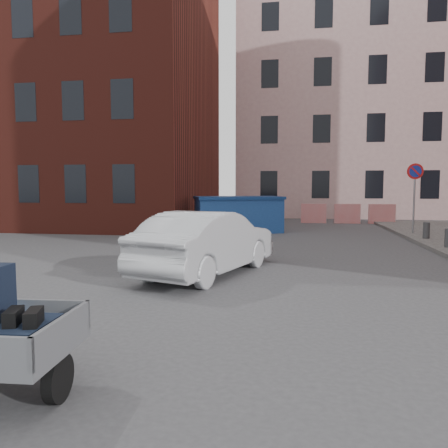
# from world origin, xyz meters

# --- Properties ---
(ground) EXTENTS (120.00, 120.00, 0.00)m
(ground) POSITION_xyz_m (0.00, 0.00, 0.00)
(ground) COLOR #38383A
(ground) RESTS_ON ground
(building_brick) EXTENTS (12.00, 10.00, 14.00)m
(building_brick) POSITION_xyz_m (-9.00, 13.00, 7.00)
(building_brick) COLOR #591E16
(building_brick) RESTS_ON ground
(building_pink) EXTENTS (16.00, 8.00, 14.00)m
(building_pink) POSITION_xyz_m (6.00, 22.00, 7.00)
(building_pink) COLOR #B88E8D
(building_pink) RESTS_ON ground
(far_building) EXTENTS (6.00, 6.00, 8.00)m
(far_building) POSITION_xyz_m (-20.00, 22.00, 4.00)
(far_building) COLOR maroon
(far_building) RESTS_ON ground
(no_parking_sign) EXTENTS (0.60, 0.09, 2.65)m
(no_parking_sign) POSITION_xyz_m (6.00, 9.48, 2.01)
(no_parking_sign) COLOR gray
(no_parking_sign) RESTS_ON sidewalk
(barriers) EXTENTS (4.70, 0.18, 1.00)m
(barriers) POSITION_xyz_m (4.20, 15.00, 0.50)
(barriers) COLOR red
(barriers) RESTS_ON ground
(dumpster) EXTENTS (3.96, 2.95, 1.49)m
(dumpster) POSITION_xyz_m (-0.80, 9.95, 0.75)
(dumpster) COLOR navy
(dumpster) RESTS_ON ground
(silver_car) EXTENTS (2.68, 4.43, 1.38)m
(silver_car) POSITION_xyz_m (-0.36, 1.22, 0.69)
(silver_car) COLOR #AAACB1
(silver_car) RESTS_ON ground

